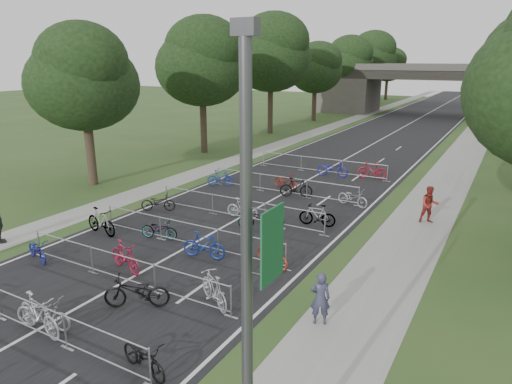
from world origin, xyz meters
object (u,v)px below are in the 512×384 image
(lamppost, at_px, (249,297))
(pedestrian_a, at_px, (320,299))
(pedestrian_b, at_px, (429,205))
(overpass_bridge, at_px, (427,90))

(lamppost, relative_size, pedestrian_a, 4.91)
(pedestrian_a, bearing_deg, lamppost, 73.86)
(pedestrian_a, distance_m, pedestrian_b, 10.96)
(lamppost, bearing_deg, pedestrian_b, 89.95)
(lamppost, bearing_deg, pedestrian_a, 101.19)
(lamppost, xyz_separation_m, pedestrian_b, (0.02, 17.14, -3.37))
(pedestrian_a, xyz_separation_m, pedestrian_b, (1.25, 10.89, 0.07))
(lamppost, distance_m, pedestrian_b, 17.47)
(lamppost, relative_size, pedestrian_b, 4.50)
(overpass_bridge, height_order, lamppost, lamppost)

